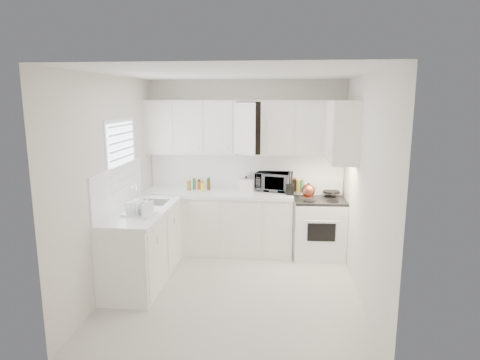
# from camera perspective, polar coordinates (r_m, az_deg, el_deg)

# --- Properties ---
(floor) EXTENTS (3.20, 3.20, 0.00)m
(floor) POSITION_cam_1_polar(r_m,az_deg,el_deg) (5.34, -0.79, -14.75)
(floor) COLOR silver
(floor) RESTS_ON ground
(ceiling) EXTENTS (3.20, 3.20, 0.00)m
(ceiling) POSITION_cam_1_polar(r_m,az_deg,el_deg) (4.82, -0.87, 14.31)
(ceiling) COLOR white
(ceiling) RESTS_ON ground
(wall_back) EXTENTS (3.00, 0.00, 3.00)m
(wall_back) POSITION_cam_1_polar(r_m,az_deg,el_deg) (6.49, 0.81, 1.95)
(wall_back) COLOR silver
(wall_back) RESTS_ON ground
(wall_front) EXTENTS (3.00, 0.00, 3.00)m
(wall_front) POSITION_cam_1_polar(r_m,az_deg,el_deg) (3.39, -3.97, -6.61)
(wall_front) COLOR silver
(wall_front) RESTS_ON ground
(wall_left) EXTENTS (0.00, 3.20, 3.20)m
(wall_left) POSITION_cam_1_polar(r_m,az_deg,el_deg) (5.30, -17.14, -0.60)
(wall_left) COLOR silver
(wall_left) RESTS_ON ground
(wall_right) EXTENTS (0.00, 3.20, 3.20)m
(wall_right) POSITION_cam_1_polar(r_m,az_deg,el_deg) (4.98, 16.59, -1.31)
(wall_right) COLOR silver
(wall_right) RESTS_ON ground
(window_blinds) EXTENTS (0.06, 0.96, 1.06)m
(window_blinds) POSITION_cam_1_polar(r_m,az_deg,el_deg) (5.57, -15.71, 2.64)
(window_blinds) COLOR white
(window_blinds) RESTS_ON wall_left
(lower_cabinets_back) EXTENTS (2.22, 0.60, 0.90)m
(lower_cabinets_back) POSITION_cam_1_polar(r_m,az_deg,el_deg) (6.43, -2.93, -5.92)
(lower_cabinets_back) COLOR white
(lower_cabinets_back) RESTS_ON floor
(lower_cabinets_left) EXTENTS (0.60, 1.60, 0.90)m
(lower_cabinets_left) POSITION_cam_1_polar(r_m,az_deg,el_deg) (5.60, -12.99, -8.80)
(lower_cabinets_left) COLOR white
(lower_cabinets_left) RESTS_ON floor
(countertop_back) EXTENTS (2.24, 0.64, 0.05)m
(countertop_back) POSITION_cam_1_polar(r_m,az_deg,el_deg) (6.30, -2.99, -1.81)
(countertop_back) COLOR white
(countertop_back) RESTS_ON lower_cabinets_back
(countertop_left) EXTENTS (0.64, 1.62, 0.05)m
(countertop_left) POSITION_cam_1_polar(r_m,az_deg,el_deg) (5.46, -13.10, -4.11)
(countertop_left) COLOR white
(countertop_left) RESTS_ON lower_cabinets_left
(backsplash_back) EXTENTS (2.98, 0.02, 0.55)m
(backsplash_back) POSITION_cam_1_polar(r_m,az_deg,el_deg) (6.49, 0.80, 1.28)
(backsplash_back) COLOR white
(backsplash_back) RESTS_ON wall_back
(backsplash_left) EXTENTS (0.02, 1.60, 0.55)m
(backsplash_left) POSITION_cam_1_polar(r_m,az_deg,el_deg) (5.50, -16.20, -0.95)
(backsplash_left) COLOR white
(backsplash_left) RESTS_ON wall_left
(upper_cabinets_back) EXTENTS (3.00, 0.33, 0.80)m
(upper_cabinets_back) POSITION_cam_1_polar(r_m,az_deg,el_deg) (6.29, 0.68, 3.51)
(upper_cabinets_back) COLOR white
(upper_cabinets_back) RESTS_ON wall_back
(upper_cabinets_right) EXTENTS (0.33, 0.90, 0.80)m
(upper_cabinets_right) POSITION_cam_1_polar(r_m,az_deg,el_deg) (5.71, 13.58, 2.43)
(upper_cabinets_right) COLOR white
(upper_cabinets_right) RESTS_ON wall_right
(sink) EXTENTS (0.42, 0.38, 0.30)m
(sink) POSITION_cam_1_polar(r_m,az_deg,el_deg) (5.75, -12.05, -1.82)
(sink) COLOR gray
(sink) RESTS_ON countertop_left
(stove) EXTENTS (0.75, 0.63, 1.12)m
(stove) POSITION_cam_1_polar(r_m,az_deg,el_deg) (6.32, 10.71, -5.36)
(stove) COLOR white
(stove) RESTS_ON floor
(tea_kettle) EXTENTS (0.29, 0.27, 0.22)m
(tea_kettle) POSITION_cam_1_polar(r_m,az_deg,el_deg) (6.03, 9.29, -1.32)
(tea_kettle) COLOR #9F392B
(tea_kettle) RESTS_ON stove
(frying_pan) EXTENTS (0.27, 0.43, 0.04)m
(frying_pan) POSITION_cam_1_polar(r_m,az_deg,el_deg) (6.39, 12.33, -1.51)
(frying_pan) COLOR black
(frying_pan) RESTS_ON stove
(microwave) EXTENTS (0.56, 0.40, 0.34)m
(microwave) POSITION_cam_1_polar(r_m,az_deg,el_deg) (6.35, 4.62, 0.08)
(microwave) COLOR gray
(microwave) RESTS_ON countertop_back
(rice_cooker) EXTENTS (0.27, 0.27, 0.23)m
(rice_cooker) POSITION_cam_1_polar(r_m,az_deg,el_deg) (6.29, 0.84, -0.50)
(rice_cooker) COLOR white
(rice_cooker) RESTS_ON countertop_back
(paper_towel) EXTENTS (0.12, 0.12, 0.27)m
(paper_towel) POSITION_cam_1_polar(r_m,az_deg,el_deg) (6.44, 0.93, -0.05)
(paper_towel) COLOR white
(paper_towel) RESTS_ON countertop_back
(utensil_crock) EXTENTS (0.13, 0.13, 0.37)m
(utensil_crock) POSITION_cam_1_polar(r_m,az_deg,el_deg) (6.08, 6.85, -0.31)
(utensil_crock) COLOR black
(utensil_crock) RESTS_ON countertop_back
(dish_rack) EXTENTS (0.42, 0.35, 0.20)m
(dish_rack) POSITION_cam_1_polar(r_m,az_deg,el_deg) (5.15, -13.57, -3.61)
(dish_rack) COLOR white
(dish_rack) RESTS_ON countertop_left
(spice_left_0) EXTENTS (0.06, 0.06, 0.13)m
(spice_left_0) POSITION_cam_1_polar(r_m,az_deg,el_deg) (6.49, -6.84, -0.68)
(spice_left_0) COLOR olive
(spice_left_0) RESTS_ON countertop_back
(spice_left_1) EXTENTS (0.06, 0.06, 0.13)m
(spice_left_1) POSITION_cam_1_polar(r_m,az_deg,el_deg) (6.39, -6.36, -0.85)
(spice_left_1) COLOR #2A7F43
(spice_left_1) RESTS_ON countertop_back
(spice_left_2) EXTENTS (0.06, 0.06, 0.13)m
(spice_left_2) POSITION_cam_1_polar(r_m,az_deg,el_deg) (6.46, -5.54, -0.71)
(spice_left_2) COLOR #CF451B
(spice_left_2) RESTS_ON countertop_back
(spice_left_3) EXTENTS (0.06, 0.06, 0.13)m
(spice_left_3) POSITION_cam_1_polar(r_m,az_deg,el_deg) (6.36, -5.03, -0.88)
(spice_left_3) COLOR yellow
(spice_left_3) RESTS_ON countertop_back
(spice_left_4) EXTENTS (0.06, 0.06, 0.13)m
(spice_left_4) POSITION_cam_1_polar(r_m,az_deg,el_deg) (6.43, -4.23, -0.73)
(spice_left_4) COLOR brown
(spice_left_4) RESTS_ON countertop_back
(sauce_right_0) EXTENTS (0.06, 0.06, 0.19)m
(sauce_right_0) POSITION_cam_1_polar(r_m,az_deg,el_deg) (6.37, 5.89, -0.61)
(sauce_right_0) COLOR #CF451B
(sauce_right_0) RESTS_ON countertop_back
(sauce_right_1) EXTENTS (0.06, 0.06, 0.19)m
(sauce_right_1) POSITION_cam_1_polar(r_m,az_deg,el_deg) (6.31, 6.39, -0.73)
(sauce_right_1) COLOR yellow
(sauce_right_1) RESTS_ON countertop_back
(sauce_right_2) EXTENTS (0.06, 0.06, 0.19)m
(sauce_right_2) POSITION_cam_1_polar(r_m,az_deg,el_deg) (6.37, 6.88, -0.63)
(sauce_right_2) COLOR brown
(sauce_right_2) RESTS_ON countertop_back
(sauce_right_3) EXTENTS (0.06, 0.06, 0.19)m
(sauce_right_3) POSITION_cam_1_polar(r_m,az_deg,el_deg) (6.31, 7.39, -0.74)
(sauce_right_3) COLOR black
(sauce_right_3) RESTS_ON countertop_back
(sauce_right_4) EXTENTS (0.06, 0.06, 0.19)m
(sauce_right_4) POSITION_cam_1_polar(r_m,az_deg,el_deg) (6.37, 7.87, -0.64)
(sauce_right_4) COLOR olive
(sauce_right_4) RESTS_ON countertop_back
(sauce_right_5) EXTENTS (0.06, 0.06, 0.19)m
(sauce_right_5) POSITION_cam_1_polar(r_m,az_deg,el_deg) (6.32, 8.39, -0.76)
(sauce_right_5) COLOR #2A7F43
(sauce_right_5) RESTS_ON countertop_back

